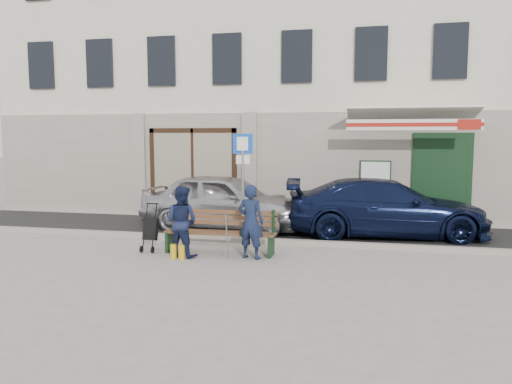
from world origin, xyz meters
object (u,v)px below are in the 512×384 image
(woman, at_px, (182,221))
(stroller, at_px, (150,230))
(man, at_px, (251,222))
(car_navy, at_px, (386,208))
(bench, at_px, (218,232))
(car_silver, at_px, (225,201))
(parking_sign, at_px, (243,170))

(woman, relative_size, stroller, 1.43)
(man, distance_m, stroller, 2.33)
(car_navy, bearing_deg, bench, 120.04)
(car_silver, relative_size, bench, 1.87)
(car_silver, height_order, man, man)
(car_silver, xyz_separation_m, bench, (0.62, -2.68, -0.31))
(car_navy, relative_size, bench, 2.07)
(parking_sign, bearing_deg, woman, -127.12)
(bench, xyz_separation_m, woman, (-0.65, -0.44, 0.28))
(car_navy, bearing_deg, woman, 119.60)
(man, bearing_deg, bench, -9.66)
(stroller, bearing_deg, parking_sign, 42.69)
(parking_sign, xyz_separation_m, man, (0.61, -1.77, -0.94))
(man, height_order, woman, man)
(parking_sign, bearing_deg, car_silver, 110.37)
(parking_sign, distance_m, woman, 2.30)
(bench, bearing_deg, woman, -146.00)
(car_silver, height_order, bench, car_silver)
(parking_sign, xyz_separation_m, stroller, (-1.69, -1.58, -1.25))
(car_navy, distance_m, stroller, 5.81)
(bench, bearing_deg, stroller, -175.71)
(stroller, bearing_deg, woman, -21.59)
(car_navy, distance_m, woman, 5.27)
(car_navy, xyz_separation_m, woman, (-4.23, -3.14, 0.02))
(car_navy, height_order, man, man)
(bench, xyz_separation_m, stroller, (-1.50, -0.11, 0.00))
(man, xyz_separation_m, stroller, (-2.30, 0.19, -0.31))
(car_navy, distance_m, parking_sign, 3.74)
(parking_sign, xyz_separation_m, bench, (-0.18, -1.47, -1.25))
(car_silver, distance_m, parking_sign, 1.73)
(parking_sign, relative_size, man, 1.67)
(bench, distance_m, woman, 0.84)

